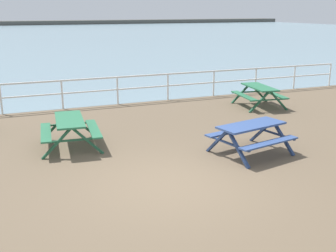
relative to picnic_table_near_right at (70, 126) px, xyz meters
name	(u,v)px	position (x,y,z in m)	size (l,w,h in m)	color
ground_plane	(170,188)	(1.51, -3.25, -0.68)	(30.00, 24.00, 0.20)	brown
sea_band	(20,36)	(1.51, 49.50, -0.58)	(142.00, 90.00, 0.01)	gray
distant_shoreline	(8,25)	(1.51, 92.50, -0.58)	(142.00, 6.00, 1.80)	#4C4C47
seaward_railing	(90,87)	(1.51, 4.50, 0.17)	(23.07, 0.07, 1.08)	white
picnic_table_near_right	(70,126)	(0.00, 0.00, 0.00)	(1.70, 1.94, 0.80)	#286B47
picnic_table_far_left	(259,91)	(7.36, 2.08, 0.00)	(1.74, 1.98, 0.80)	#286B47
picnic_table_far_right	(251,131)	(4.14, -2.28, 0.00)	(2.07, 1.84, 0.80)	#334C84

